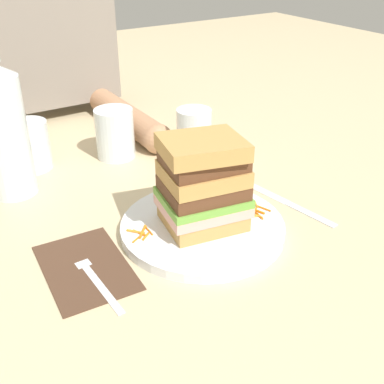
# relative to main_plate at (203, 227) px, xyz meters

# --- Properties ---
(ground_plane) EXTENTS (3.00, 3.00, 0.00)m
(ground_plane) POSITION_rel_main_plate_xyz_m (-0.01, 0.03, -0.01)
(ground_plane) COLOR #C6B289
(main_plate) EXTENTS (0.25, 0.25, 0.02)m
(main_plate) POSITION_rel_main_plate_xyz_m (0.00, 0.00, 0.00)
(main_plate) COLOR white
(main_plate) RESTS_ON ground_plane
(sandwich) EXTENTS (0.14, 0.12, 0.14)m
(sandwich) POSITION_rel_main_plate_xyz_m (-0.00, -0.00, 0.08)
(sandwich) COLOR tan
(sandwich) RESTS_ON main_plate
(carrot_shred_0) EXTENTS (0.01, 0.02, 0.00)m
(carrot_shred_0) POSITION_rel_main_plate_xyz_m (-0.09, 0.02, 0.01)
(carrot_shred_0) COLOR orange
(carrot_shred_0) RESTS_ON main_plate
(carrot_shred_1) EXTENTS (0.02, 0.01, 0.00)m
(carrot_shred_1) POSITION_rel_main_plate_xyz_m (-0.09, 0.01, 0.01)
(carrot_shred_1) COLOR orange
(carrot_shred_1) RESTS_ON main_plate
(carrot_shred_2) EXTENTS (0.02, 0.02, 0.00)m
(carrot_shred_2) POSITION_rel_main_plate_xyz_m (-0.10, 0.03, 0.01)
(carrot_shred_2) COLOR orange
(carrot_shred_2) RESTS_ON main_plate
(carrot_shred_3) EXTENTS (0.00, 0.03, 0.00)m
(carrot_shred_3) POSITION_rel_main_plate_xyz_m (-0.08, 0.03, 0.01)
(carrot_shred_3) COLOR orange
(carrot_shred_3) RESTS_ON main_plate
(carrot_shred_4) EXTENTS (0.02, 0.01, 0.00)m
(carrot_shred_4) POSITION_rel_main_plate_xyz_m (-0.11, 0.01, 0.01)
(carrot_shred_4) COLOR orange
(carrot_shred_4) RESTS_ON main_plate
(carrot_shred_5) EXTENTS (0.02, 0.03, 0.00)m
(carrot_shred_5) POSITION_rel_main_plate_xyz_m (-0.09, 0.02, 0.01)
(carrot_shred_5) COLOR orange
(carrot_shred_5) RESTS_ON main_plate
(carrot_shred_6) EXTENTS (0.03, 0.00, 0.00)m
(carrot_shred_6) POSITION_rel_main_plate_xyz_m (0.08, -0.01, 0.01)
(carrot_shred_6) COLOR orange
(carrot_shred_6) RESTS_ON main_plate
(carrot_shred_7) EXTENTS (0.01, 0.02, 0.00)m
(carrot_shred_7) POSITION_rel_main_plate_xyz_m (0.10, -0.00, 0.01)
(carrot_shred_7) COLOR orange
(carrot_shred_7) RESTS_ON main_plate
(carrot_shred_8) EXTENTS (0.01, 0.03, 0.00)m
(carrot_shred_8) POSITION_rel_main_plate_xyz_m (0.09, -0.02, 0.01)
(carrot_shred_8) COLOR orange
(carrot_shred_8) RESTS_ON main_plate
(carrot_shred_9) EXTENTS (0.01, 0.03, 0.00)m
(carrot_shred_9) POSITION_rel_main_plate_xyz_m (0.09, -0.03, 0.01)
(carrot_shred_9) COLOR orange
(carrot_shred_9) RESTS_ON main_plate
(carrot_shred_10) EXTENTS (0.02, 0.02, 0.00)m
(carrot_shred_10) POSITION_rel_main_plate_xyz_m (0.07, -0.01, 0.01)
(carrot_shred_10) COLOR orange
(carrot_shred_10) RESTS_ON main_plate
(carrot_shred_11) EXTENTS (0.01, 0.03, 0.00)m
(carrot_shred_11) POSITION_rel_main_plate_xyz_m (0.10, -0.02, 0.01)
(carrot_shred_11) COLOR orange
(carrot_shred_11) RESTS_ON main_plate
(carrot_shred_12) EXTENTS (0.01, 0.03, 0.00)m
(carrot_shred_12) POSITION_rel_main_plate_xyz_m (0.08, -0.03, 0.01)
(carrot_shred_12) COLOR orange
(carrot_shred_12) RESTS_ON main_plate
(carrot_shred_13) EXTENTS (0.02, 0.02, 0.00)m
(carrot_shred_13) POSITION_rel_main_plate_xyz_m (0.08, -0.02, 0.01)
(carrot_shred_13) COLOR orange
(carrot_shred_13) RESTS_ON main_plate
(carrot_shred_14) EXTENTS (0.02, 0.01, 0.00)m
(carrot_shred_14) POSITION_rel_main_plate_xyz_m (0.08, -0.03, 0.01)
(carrot_shred_14) COLOR orange
(carrot_shred_14) RESTS_ON main_plate
(napkin_dark) EXTENTS (0.12, 0.17, 0.00)m
(napkin_dark) POSITION_rel_main_plate_xyz_m (-0.19, 0.01, -0.01)
(napkin_dark) COLOR #4C3323
(napkin_dark) RESTS_ON ground_plane
(fork) EXTENTS (0.02, 0.17, 0.00)m
(fork) POSITION_rel_main_plate_xyz_m (-0.19, -0.01, -0.00)
(fork) COLOR silver
(fork) RESTS_ON napkin_dark
(knife) EXTENTS (0.04, 0.20, 0.00)m
(knife) POSITION_rel_main_plate_xyz_m (0.17, -0.01, -0.01)
(knife) COLOR silver
(knife) RESTS_ON ground_plane
(juice_glass) EXTENTS (0.07, 0.07, 0.10)m
(juice_glass) POSITION_rel_main_plate_xyz_m (0.14, 0.23, 0.04)
(juice_glass) COLOR white
(juice_glass) RESTS_ON ground_plane
(water_bottle) EXTENTS (0.08, 0.08, 0.27)m
(water_bottle) POSITION_rel_main_plate_xyz_m (-0.21, 0.28, 0.11)
(water_bottle) COLOR silver
(water_bottle) RESTS_ON ground_plane
(empty_tumbler_0) EXTENTS (0.08, 0.08, 0.10)m
(empty_tumbler_0) POSITION_rel_main_plate_xyz_m (0.00, 0.32, 0.04)
(empty_tumbler_0) COLOR silver
(empty_tumbler_0) RESTS_ON ground_plane
(empty_tumbler_1) EXTENTS (0.08, 0.08, 0.09)m
(empty_tumbler_1) POSITION_rel_main_plate_xyz_m (-0.16, 0.36, 0.04)
(empty_tumbler_1) COLOR silver
(empty_tumbler_1) RESTS_ON ground_plane
(diner_across) EXTENTS (0.44, 0.47, 0.54)m
(diner_across) POSITION_rel_main_plate_xyz_m (-0.08, 0.62, 0.23)
(diner_across) COLOR tan
(diner_across) RESTS_ON ground_plane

